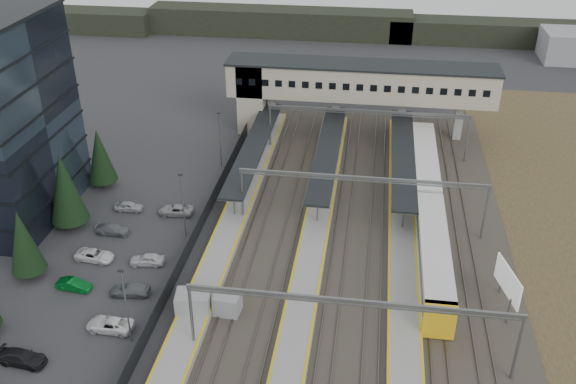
% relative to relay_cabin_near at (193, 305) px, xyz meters
% --- Properties ---
extents(ground, '(220.00, 220.00, 0.00)m').
position_rel_relay_cabin_near_xyz_m(ground, '(3.19, 3.71, -1.36)').
color(ground, '#2B2B2D').
rests_on(ground, ground).
extents(conifer_row, '(4.42, 49.82, 9.50)m').
position_rel_relay_cabin_near_xyz_m(conifer_row, '(-18.81, -0.16, 3.48)').
color(conifer_row, black).
rests_on(conifer_row, ground).
extents(car_park, '(10.70, 44.71, 1.28)m').
position_rel_relay_cabin_near_xyz_m(car_park, '(-10.39, -3.87, -0.74)').
color(car_park, '#9D9CA1').
rests_on(car_park, ground).
extents(lampposts, '(0.50, 53.25, 8.07)m').
position_rel_relay_cabin_near_xyz_m(lampposts, '(-4.81, 4.96, 2.98)').
color(lampposts, slate).
rests_on(lampposts, ground).
extents(fence, '(0.08, 90.00, 2.00)m').
position_rel_relay_cabin_near_xyz_m(fence, '(-3.31, 8.71, -0.36)').
color(fence, '#26282B').
rests_on(fence, ground).
extents(relay_cabin_near, '(3.55, 2.81, 2.71)m').
position_rel_relay_cabin_near_xyz_m(relay_cabin_near, '(0.00, 0.00, 0.00)').
color(relay_cabin_near, gray).
rests_on(relay_cabin_near, ground).
extents(relay_cabin_far, '(2.63, 2.25, 2.26)m').
position_rel_relay_cabin_near_xyz_m(relay_cabin_far, '(3.18, 0.76, -0.22)').
color(relay_cabin_far, gray).
rests_on(relay_cabin_far, ground).
extents(rail_corridor, '(34.00, 90.00, 0.92)m').
position_rel_relay_cabin_near_xyz_m(rail_corridor, '(12.53, 8.71, -1.07)').
color(rail_corridor, '#333128').
rests_on(rail_corridor, ground).
extents(canopies, '(23.10, 30.00, 3.28)m').
position_rel_relay_cabin_near_xyz_m(canopies, '(10.19, 30.71, 2.57)').
color(canopies, black).
rests_on(canopies, ground).
extents(footbridge, '(40.40, 6.40, 11.20)m').
position_rel_relay_cabin_near_xyz_m(footbridge, '(10.90, 45.71, 6.57)').
color(footbridge, '#B7A691').
rests_on(footbridge, ground).
extents(gantries, '(28.40, 62.28, 7.17)m').
position_rel_relay_cabin_near_xyz_m(gantries, '(15.19, 6.71, 4.64)').
color(gantries, slate).
rests_on(gantries, ground).
extents(train, '(3.02, 41.95, 3.80)m').
position_rel_relay_cabin_near_xyz_m(train, '(23.19, 20.44, 0.80)').
color(train, silver).
rests_on(train, ground).
extents(billboard, '(1.50, 5.58, 4.80)m').
position_rel_relay_cabin_near_xyz_m(billboard, '(29.89, 5.34, 1.85)').
color(billboard, slate).
rests_on(billboard, ground).
extents(treeline_far, '(170.00, 19.00, 7.00)m').
position_rel_relay_cabin_near_xyz_m(treeline_far, '(27.00, 95.98, 1.59)').
color(treeline_far, black).
rests_on(treeline_far, ground).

